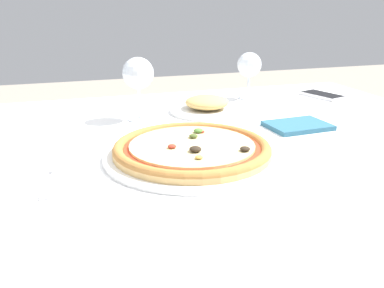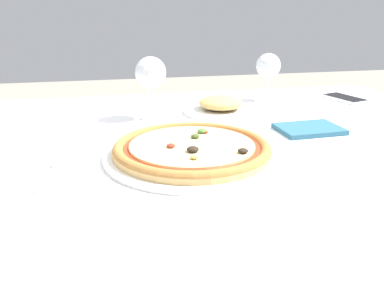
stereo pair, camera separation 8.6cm
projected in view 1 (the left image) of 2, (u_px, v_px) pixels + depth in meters
dining_table at (197, 182)px, 0.93m from camera, size 1.47×1.18×0.74m
pizza_plate at (192, 150)px, 0.86m from camera, size 0.36×0.36×0.04m
fork at (54, 177)px, 0.77m from camera, size 0.06×0.17×0.00m
wine_glass_far_left at (249, 66)px, 1.35m from camera, size 0.08×0.08×0.15m
wine_glass_far_right at (138, 75)px, 1.10m from camera, size 0.08×0.08×0.17m
cell_phone at (322, 95)px, 1.40m from camera, size 0.11×0.16×0.01m
side_plate at (207, 106)px, 1.21m from camera, size 0.21×0.21×0.05m
napkin_folded at (298, 126)px, 1.07m from camera, size 0.16×0.12×0.01m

